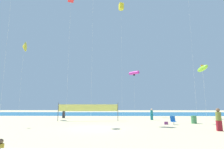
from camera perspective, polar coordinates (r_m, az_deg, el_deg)
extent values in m
plane|color=beige|center=(17.19, -5.45, -16.40)|extent=(120.00, 120.00, 0.00)
cube|color=#1E6B99|center=(46.48, -1.23, -12.09)|extent=(120.00, 20.00, 0.01)
cylinder|color=gold|center=(7.52, -31.49, -19.29)|extent=(0.22, 0.22, 0.36)
sphere|color=brown|center=(7.48, -31.31, -17.34)|extent=(0.16, 0.16, 0.16)
cube|color=#19727A|center=(27.28, 12.29, -12.91)|extent=(0.35, 0.21, 0.73)
cylinder|color=#19727A|center=(27.25, 12.24, -11.52)|extent=(0.37, 0.37, 0.60)
sphere|color=beige|center=(27.24, 12.20, -10.60)|extent=(0.27, 0.27, 0.27)
cube|color=#2D2D33|center=(31.59, -14.84, -12.22)|extent=(0.40, 0.24, 0.84)
cylinder|color=#2D2D33|center=(31.56, -14.78, -10.83)|extent=(0.42, 0.42, 0.70)
sphere|color=brown|center=(31.55, -14.74, -9.91)|extent=(0.31, 0.31, 0.31)
cube|color=maroon|center=(17.73, 30.43, -13.61)|extent=(0.40, 0.24, 0.83)
cylinder|color=olive|center=(17.67, 30.22, -11.17)|extent=(0.42, 0.42, 0.69)
sphere|color=brown|center=(17.65, 30.08, -9.56)|extent=(0.31, 0.31, 0.31)
cube|color=#1959B2|center=(21.32, 18.66, -13.75)|extent=(0.52, 0.48, 0.03)
cube|color=#1959B2|center=(21.58, 18.38, -12.97)|extent=(0.52, 0.23, 0.57)
cylinder|color=silver|center=(21.20, 18.80, -14.21)|extent=(0.03, 0.03, 0.32)
cylinder|color=silver|center=(21.47, 18.56, -14.15)|extent=(0.03, 0.03, 0.32)
cylinder|color=#3F7F4C|center=(23.53, 24.15, -12.69)|extent=(0.60, 0.60, 0.88)
cylinder|color=#4C4C51|center=(25.81, -16.43, -11.09)|extent=(0.08, 0.08, 2.40)
cylinder|color=#4C4C51|center=(25.54, 1.83, -11.48)|extent=(0.08, 0.08, 2.40)
cube|color=#EAE566|center=(25.35, -7.33, -10.23)|extent=(7.95, 0.91, 0.90)
cube|color=#7A3872|center=(21.36, 16.52, -14.31)|extent=(0.38, 0.19, 0.30)
cylinder|color=silver|center=(27.35, -29.87, 9.39)|extent=(0.01, 0.01, 20.70)
cylinder|color=silver|center=(27.76, -6.20, 9.09)|extent=(0.01, 0.01, 21.82)
cylinder|color=silver|center=(32.37, -26.48, -1.99)|extent=(0.01, 0.01, 11.52)
cone|color=yellow|center=(33.52, -25.74, 7.81)|extent=(0.80, 1.62, 1.55)
cylinder|color=silver|center=(33.05, 7.03, -6.23)|extent=(0.01, 0.01, 7.88)
cylinder|color=#D833A5|center=(33.51, 6.90, 0.51)|extent=(1.82, 1.86, 0.57)
sphere|color=black|center=(33.44, 6.91, -0.13)|extent=(0.34, 0.34, 0.34)
cylinder|color=silver|center=(22.87, 26.95, -5.94)|extent=(0.01, 0.01, 6.19)
ellipsoid|color=#8CD833|center=(23.21, 26.38, 1.69)|extent=(1.03, 1.71, 0.91)
cube|color=orange|center=(23.26, 26.34, 2.25)|extent=(0.31, 0.06, 0.38)
cylinder|color=silver|center=(23.78, -13.40, 5.55)|extent=(0.01, 0.01, 16.30)
cylinder|color=silver|center=(35.33, 3.03, 4.90)|extent=(0.01, 0.01, 21.75)
cube|color=yellow|center=(39.47, 2.89, 20.37)|extent=(1.04, 1.04, 1.32)
cylinder|color=silver|center=(29.49, 23.68, 7.03)|extent=(0.01, 0.01, 20.14)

